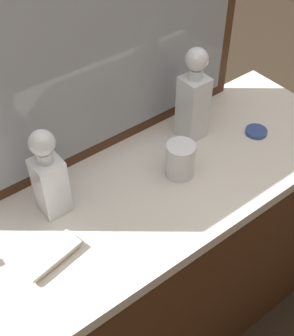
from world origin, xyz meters
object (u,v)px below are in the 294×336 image
at_px(crystal_tumbler_far_left, 180,161).
at_px(crystal_decanter_right, 193,103).
at_px(crystal_decanter_front, 50,180).
at_px(porcelain_dish, 256,132).
at_px(silver_brush_far_left, 51,257).

bearing_deg(crystal_tumbler_far_left, crystal_decanter_right, 38.04).
bearing_deg(crystal_decanter_front, porcelain_dish, -9.89).
height_order(crystal_decanter_front, silver_brush_far_left, crystal_decanter_front).
distance_m(crystal_decanter_front, crystal_tumbler_far_left, 0.36).
relative_size(crystal_decanter_right, porcelain_dish, 4.37).
xyz_separation_m(crystal_tumbler_far_left, silver_brush_far_left, (-0.43, -0.04, -0.03)).
height_order(crystal_decanter_right, porcelain_dish, crystal_decanter_right).
height_order(crystal_decanter_front, porcelain_dish, crystal_decanter_front).
xyz_separation_m(crystal_decanter_right, porcelain_dish, (0.17, -0.12, -0.11)).
bearing_deg(crystal_decanter_right, silver_brush_far_left, -165.68).
height_order(crystal_decanter_right, crystal_tumbler_far_left, crystal_decanter_right).
distance_m(crystal_tumbler_far_left, silver_brush_far_left, 0.43).
bearing_deg(crystal_decanter_right, porcelain_dish, -36.11).
bearing_deg(porcelain_dish, crystal_tumbler_far_left, 177.83).
height_order(crystal_tumbler_far_left, silver_brush_far_left, crystal_tumbler_far_left).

